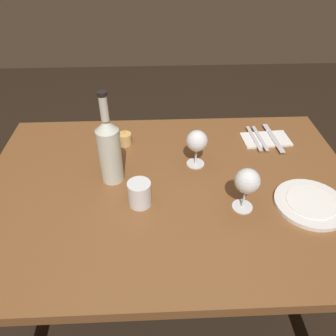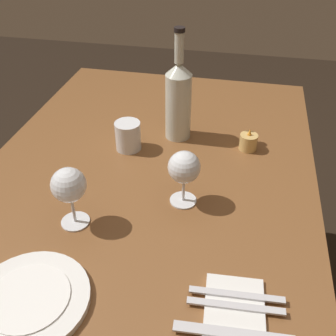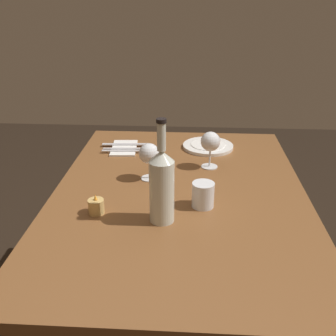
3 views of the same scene
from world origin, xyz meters
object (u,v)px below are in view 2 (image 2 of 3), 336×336
object	(u,v)px
wine_glass_right	(184,168)
table_knife	(233,333)
wine_glass_left	(69,186)
votive_candle	(248,142)
dinner_plate	(29,300)
folded_napkin	(234,320)
water_tumbler	(128,137)
fork_outer	(237,295)
wine_bottle	(178,99)
fork_inner	(236,306)

from	to	relation	value
wine_glass_right	table_knife	bearing A→B (deg)	23.71
wine_glass_left	votive_candle	bearing A→B (deg)	136.27
dinner_plate	folded_napkin	size ratio (longest dim) A/B	1.16
votive_candle	water_tumbler	bearing A→B (deg)	-78.93
wine_glass_left	wine_glass_right	xyz separation A→B (m)	(-0.12, 0.23, -0.01)
fork_outer	wine_glass_left	bearing A→B (deg)	-109.10
wine_bottle	table_knife	size ratio (longest dim) A/B	1.57
folded_napkin	table_knife	world-z (taller)	table_knife
wine_bottle	folded_napkin	bearing A→B (deg)	19.78
water_tumbler	fork_inner	bearing A→B (deg)	35.69
votive_candle	fork_inner	bearing A→B (deg)	0.31
water_tumbler	table_knife	world-z (taller)	water_tumbler
fork_inner	wine_glass_left	bearing A→B (deg)	-112.41
votive_candle	table_knife	size ratio (longest dim) A/B	0.32
water_tumbler	dinner_plate	xyz separation A→B (m)	(0.55, -0.03, -0.03)
wine_bottle	fork_outer	xyz separation A→B (m)	(0.55, 0.22, -0.11)
wine_glass_left	folded_napkin	bearing A→B (deg)	64.43
wine_glass_right	fork_inner	world-z (taller)	wine_glass_right
wine_glass_right	folded_napkin	distance (m)	0.35
wine_glass_left	votive_candle	size ratio (longest dim) A/B	2.24
wine_glass_left	fork_outer	size ratio (longest dim) A/B	0.83
votive_candle	fork_inner	world-z (taller)	votive_candle
dinner_plate	votive_candle	bearing A→B (deg)	148.44
wine_glass_left	water_tumbler	bearing A→B (deg)	174.29
votive_candle	dinner_plate	size ratio (longest dim) A/B	0.29
water_tumbler	fork_outer	distance (m)	0.57
wine_glass_left	table_knife	size ratio (longest dim) A/B	0.71
wine_bottle	dinner_plate	world-z (taller)	wine_bottle
folded_napkin	wine_glass_right	bearing A→B (deg)	-154.26
dinner_plate	table_knife	distance (m)	0.38
water_tumbler	fork_inner	xyz separation A→B (m)	(0.48, 0.35, -0.03)
wine_glass_right	folded_napkin	bearing A→B (deg)	25.74
wine_glass_left	votive_candle	world-z (taller)	wine_glass_left
table_knife	wine_glass_right	bearing A→B (deg)	-156.29
water_tumbler	folded_napkin	xyz separation A→B (m)	(0.51, 0.35, -0.03)
dinner_plate	wine_glass_left	bearing A→B (deg)	179.89
water_tumbler	fork_outer	size ratio (longest dim) A/B	0.47
wine_glass_right	votive_candle	bearing A→B (deg)	151.64
wine_bottle	fork_inner	xyz separation A→B (m)	(0.58, 0.22, -0.11)
fork_outer	table_knife	size ratio (longest dim) A/B	0.86
votive_candle	fork_outer	distance (m)	0.52
votive_candle	fork_outer	world-z (taller)	votive_candle
wine_glass_left	dinner_plate	distance (m)	0.24
wine_glass_right	table_knife	world-z (taller)	wine_glass_right
water_tumbler	votive_candle	xyz separation A→B (m)	(-0.07, 0.34, -0.01)
wine_glass_right	dinner_plate	xyz separation A→B (m)	(0.34, -0.23, -0.09)
water_tumbler	wine_glass_right	bearing A→B (deg)	44.68
votive_candle	fork_inner	xyz separation A→B (m)	(0.55, 0.00, -0.01)
table_knife	fork_outer	bearing A→B (deg)	180.00
table_knife	wine_bottle	bearing A→B (deg)	-161.09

